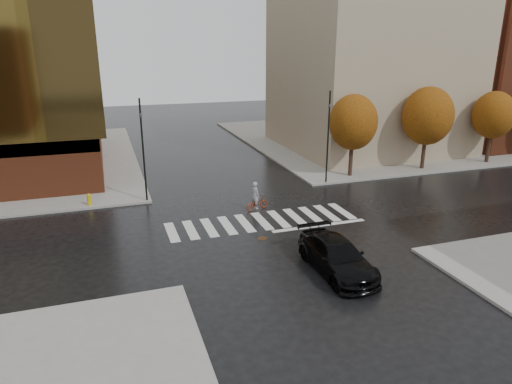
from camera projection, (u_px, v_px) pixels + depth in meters
ground at (265, 224)px, 27.44m from camera, size 120.00×120.00×0.00m
sidewalk_ne at (374, 137)px, 52.72m from camera, size 30.00×30.00×0.15m
crosswalk at (262, 221)px, 27.89m from camera, size 12.00×3.00×0.01m
building_ne_tan at (369, 56)px, 45.10m from camera, size 16.00×16.00×18.00m
building_ne_brick at (501, 75)px, 49.67m from camera, size 14.00×14.00×14.00m
building_nw_far at (28, 46)px, 52.80m from camera, size 14.00×12.00×20.00m
tree_ne_a at (353, 122)px, 35.77m from camera, size 3.80×3.80×6.50m
tree_ne_b at (428, 116)px, 37.84m from camera, size 4.20×4.20×6.89m
tree_ne_c at (494, 115)px, 40.04m from camera, size 3.60×3.60×6.31m
sedan at (337, 256)px, 21.49m from camera, size 2.23×5.37×1.55m
cyclist at (256, 200)px, 29.59m from camera, size 1.78×1.08×1.91m
traffic_light_nw at (143, 144)px, 29.98m from camera, size 0.20×0.17×6.89m
traffic_light_ne at (328, 132)px, 34.07m from camera, size 0.18×0.20×6.94m
fire_hydrant at (89, 199)px, 30.08m from camera, size 0.28×0.28×0.79m
manhole at (262, 238)px, 25.38m from camera, size 0.59×0.59×0.01m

